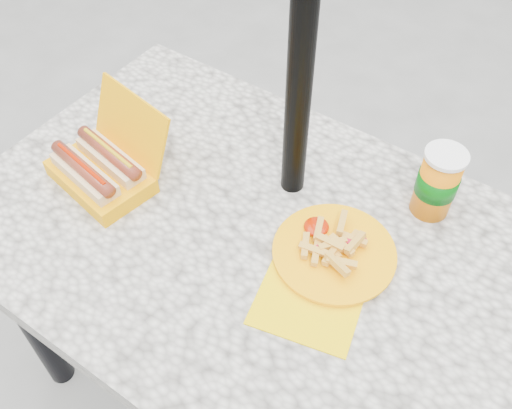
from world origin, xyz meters
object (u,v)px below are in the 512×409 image
Objects in this scene: fries_plate at (332,255)px; soda_cup at (437,183)px; hotdog_box at (102,168)px; umbrella_pole at (302,46)px.

fries_plate is 2.16× the size of soda_cup.
fries_plate is 0.26m from soda_cup.
soda_cup is at bearing 38.14° from hotdog_box.
umbrella_pole is at bearing 43.28° from hotdog_box.
fries_plate is at bearing -114.59° from soda_cup.
umbrella_pole is at bearing 143.50° from fries_plate.
soda_cup is (0.62, 0.33, 0.04)m from hotdog_box.
hotdog_box is at bearing -168.87° from fries_plate.
soda_cup is at bearing 65.41° from fries_plate.
hotdog_box is 1.58× the size of soda_cup.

